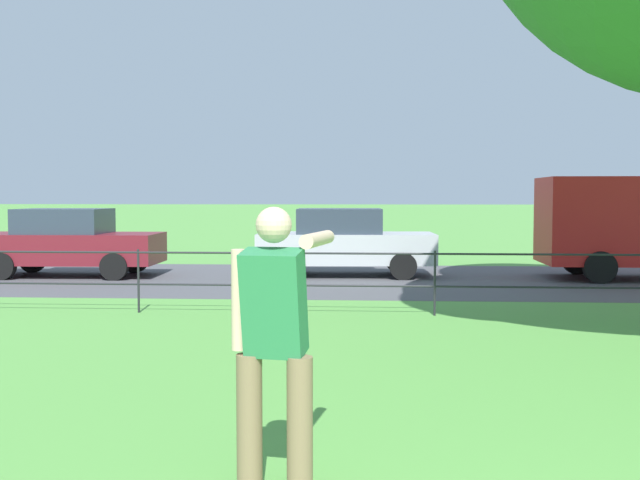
{
  "coord_description": "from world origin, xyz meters",
  "views": [
    {
      "loc": [
        -1.01,
        -1.51,
        1.85
      ],
      "look_at": [
        -1.53,
        6.55,
        1.37
      ],
      "focal_mm": 42.47,
      "sensor_mm": 36.0,
      "label": 1
    }
  ],
  "objects": [
    {
      "name": "person_thrower",
      "position": [
        -1.58,
        3.02,
        0.96
      ],
      "size": [
        0.61,
        0.78,
        1.78
      ],
      "color": "#846B4C",
      "rests_on": "ground"
    },
    {
      "name": "car_silver_far_left",
      "position": [
        -1.57,
        15.74,
        0.78
      ],
      "size": [
        4.05,
        1.92,
        1.54
      ],
      "color": "#B7BABF",
      "rests_on": "ground"
    },
    {
      "name": "park_fence",
      "position": [
        0.0,
        10.09,
        0.67
      ],
      "size": [
        37.03,
        0.04,
        1.0
      ],
      "color": "#232328",
      "rests_on": "ground"
    },
    {
      "name": "car_maroon_far_right",
      "position": [
        -7.82,
        15.24,
        0.78
      ],
      "size": [
        4.04,
        1.9,
        1.54
      ],
      "color": "maroon",
      "rests_on": "ground"
    },
    {
      "name": "street_strip",
      "position": [
        0.0,
        15.01,
        0.0
      ],
      "size": [
        80.0,
        6.67,
        0.01
      ],
      "primitive_type": "cube",
      "color": "#4C4C51",
      "rests_on": "ground"
    }
  ]
}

